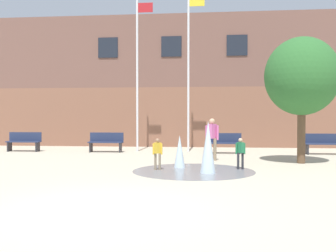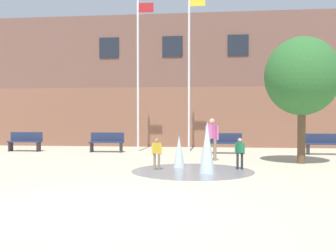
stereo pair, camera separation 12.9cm
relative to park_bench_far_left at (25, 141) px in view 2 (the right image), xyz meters
The scene contains 13 objects.
ground_plane 12.88m from the park_bench_far_left, 58.44° to the right, with size 100.00×100.00×0.00m, color #BCB299.
library_building 9.79m from the park_bench_far_left, 43.41° to the left, with size 36.00×6.05×7.23m.
splash_fountain 10.40m from the park_bench_far_left, 35.22° to the right, with size 3.72×3.72×1.54m.
park_bench_far_left is the anchor object (origin of this frame).
park_bench_under_left_flagpole 3.99m from the park_bench_far_left, ahead, with size 1.60×0.44×0.91m.
park_bench_under_right_flagpole 9.42m from the park_bench_far_left, ahead, with size 1.60×0.44×0.91m.
park_bench_far_right 13.75m from the park_bench_far_left, ahead, with size 1.60×0.44×0.91m.
child_with_pink_shirt 11.12m from the park_bench_far_left, 28.79° to the right, with size 0.31×0.24×0.99m.
child_in_fountain 9.22m from the park_bench_far_left, 38.94° to the right, with size 0.31×0.23×0.99m.
teen_by_trashcan 9.38m from the park_bench_far_left, 18.65° to the right, with size 0.50×0.39×1.59m.
flagpole_left 6.45m from the park_bench_far_left, ahead, with size 0.80×0.10×7.43m.
flagpole_right 8.63m from the park_bench_far_left, ahead, with size 0.80×0.10×7.65m.
street_tree_near_building 12.79m from the park_bench_far_left, 16.32° to the right, with size 2.60×2.60×4.47m.
Camera 2 is at (2.14, -6.87, 1.67)m, focal length 42.00 mm.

